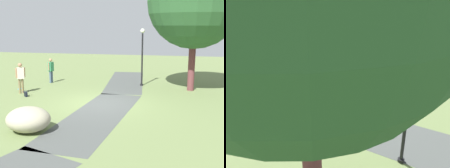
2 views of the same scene
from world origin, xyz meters
The scene contains 10 objects.
ground_plane centered at (0.00, 0.00, 0.00)m, with size 48.00×48.00×0.00m, color olive.
footpath_segment_mid centered at (1.94, 0.36, 0.00)m, with size 8.15×2.90×0.01m.
footpath_segment_far centered at (9.70, -1.30, 0.00)m, with size 8.30×4.85×0.01m.
lamp_post centered at (-4.79, 1.48, 2.20)m, with size 0.28×0.28×3.57m.
lawn_boulder centered at (4.30, -1.55, 0.45)m, with size 1.45×1.62×0.91m.
woman_with_handbag centered at (-1.22, -4.91, 1.00)m, with size 0.41×0.43×1.71m.
man_near_boulder centered at (-4.48, -4.53, 0.93)m, with size 0.51×0.32×1.62m.
handbag_on_grass centered at (-0.55, -4.28, 0.14)m, with size 0.38×0.38×0.31m.
backpack_by_boulder centered at (3.09, -2.68, 0.19)m, with size 0.31×0.32×0.40m.
frisbee_on_grass centered at (-2.18, -5.56, 0.01)m, with size 0.24×0.24×0.02m.
Camera 2 is at (-6.73, 7.17, 4.85)m, focal length 38.27 mm.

